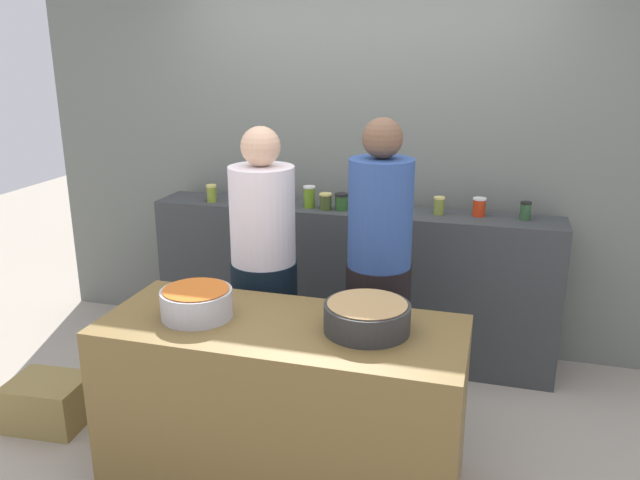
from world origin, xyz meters
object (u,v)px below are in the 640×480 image
Objects in this scene: preserve_jar_0 at (212,193)px; cooking_pot_center at (367,317)px; preserve_jar_4 at (341,202)px; preserve_jar_3 at (326,201)px; preserve_jar_6 at (479,207)px; preserve_jar_7 at (526,211)px; cook_with_tongs at (264,286)px; bread_crate at (49,402)px; preserve_jar_5 at (439,206)px; preserve_jar_1 at (264,195)px; preserve_jar_2 at (309,197)px; cooking_pot_left at (197,303)px; cook_in_cap at (378,292)px.

preserve_jar_0 reaches higher than cooking_pot_center.
preserve_jar_4 is 1.41m from cooking_pot_center.
preserve_jar_3 reaches higher than cooking_pot_center.
preserve_jar_7 is at bearing -2.06° from preserve_jar_6.
bread_crate is at bearing -152.61° from cook_with_tongs.
preserve_jar_6 is (0.97, 0.11, 0.00)m from preserve_jar_3.
preserve_jar_5 is at bearing 33.91° from bread_crate.
preserve_jar_2 is at bearing 2.25° from preserve_jar_1.
preserve_jar_1 is at bearing 177.62° from preserve_jar_3.
preserve_jar_5 reaches higher than preserve_jar_3.
cooking_pot_left is 0.70m from cook_with_tongs.
preserve_jar_5 is at bearing 83.04° from cooking_pot_center.
preserve_jar_2 is 1.37m from preserve_jar_7.
preserve_jar_2 reaches higher than preserve_jar_5.
cooking_pot_left is 0.87× the size of cooking_pot_center.
preserve_jar_1 reaches higher than preserve_jar_5.
cooking_pot_left is 0.81m from cooking_pot_center.
cook_in_cap is (0.75, 0.67, -0.12)m from cooking_pot_left.
preserve_jar_6 is (0.87, 0.09, 0.00)m from preserve_jar_4.
preserve_jar_2 is 1.50m from cooking_pot_center.
preserve_jar_6 is 2.80m from bread_crate.
preserve_jar_2 is 1.09m from preserve_jar_6.
preserve_jar_5 is 0.29× the size of cooking_pot_center.
bread_crate is at bearing 174.04° from cooking_pot_left.
preserve_jar_7 is (1.68, 0.08, -0.01)m from preserve_jar_1.
preserve_jar_5 reaches higher than bread_crate.
preserve_jar_6 is at bearing 3.71° from preserve_jar_0.
preserve_jar_2 is 0.22m from preserve_jar_4.
preserve_jar_2 is 0.09× the size of cook_with_tongs.
preserve_jar_1 is (0.38, 0.02, 0.01)m from preserve_jar_0.
preserve_jar_4 is at bearing 118.50° from cook_in_cap.
preserve_jar_3 reaches higher than cooking_pot_left.
preserve_jar_2 is at bearing 48.08° from bread_crate.
preserve_jar_6 reaches higher than preserve_jar_7.
preserve_jar_6 is at bearing 59.49° from cook_in_cap.
preserve_jar_6 is at bearing 5.87° from preserve_jar_5.
cook_with_tongs is at bearing 27.39° from bread_crate.
preserve_jar_4 is 0.94× the size of preserve_jar_6.
cook_with_tongs is at bearing -47.15° from preserve_jar_0.
preserve_jar_1 is 1.66m from cooking_pot_center.
preserve_jar_2 is 0.42× the size of cooking_pot_left.
preserve_jar_3 is 0.10m from preserve_jar_4.
cook_with_tongs reaches higher than preserve_jar_1.
cooking_pot_left reaches higher than cooking_pot_center.
bread_crate is (-1.02, 0.11, -0.77)m from cooking_pot_left.
preserve_jar_0 is 0.35× the size of cooking_pot_left.
cook_with_tongs is (-0.73, 0.61, -0.15)m from cooking_pot_center.
preserve_jar_3 is (0.81, 0.00, -0.01)m from preserve_jar_0.
preserve_jar_2 is 0.08× the size of cook_in_cap.
preserve_jar_5 is at bearing 73.58° from cook_in_cap.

